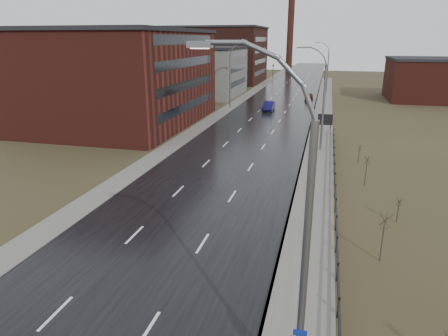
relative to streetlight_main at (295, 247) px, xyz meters
The scene contains 23 objects.
road 58.93m from the streetlight_main, 98.31° to the left, with size 14.00×300.00×0.06m, color black.
sidewalk_right 33.54m from the streetlight_main, 89.78° to the left, with size 3.20×180.00×0.18m, color #595651.
curb_right 33.57m from the streetlight_main, 92.42° to the left, with size 0.16×180.00×0.18m, color slate.
sidewalk_left 60.65m from the streetlight_main, 106.04° to the left, with size 2.40×260.00×0.12m, color #595651.
warehouse_near 52.13m from the streetlight_main, 124.42° to the left, with size 22.44×28.56×13.50m.
warehouse_mid 80.48m from the streetlight_main, 109.20° to the left, with size 16.32×20.40×10.50m.
warehouse_far 110.59m from the streetlight_main, 106.53° to the left, with size 26.52×24.48×15.50m.
building_right 82.95m from the streetlight_main, 74.74° to the left, with size 18.36×16.32×8.50m.
smokestack 149.01m from the streetlight_main, 95.58° to the left, with size 2.70×2.70×30.70m.
streetlight_main is the anchor object (origin of this frame).
streetlight_right_mid 34.01m from the streetlight_main, 89.95° to the left, with size 3.36×0.28×11.35m.
streetlight_left 62.15m from the streetlight_main, 105.08° to the left, with size 3.36×0.28×11.35m.
streetlight_right_far 88.01m from the streetlight_main, 89.98° to the left, with size 3.36×0.28×11.35m.
guardrail 17.27m from the streetlight_main, 83.61° to the left, with size 0.10×53.05×1.10m.
shrub_c 12.32m from the streetlight_main, 68.31° to the left, with size 0.69×0.73×2.95m.
shrub_d 18.05m from the streetlight_main, 69.98° to the left, with size 0.43×0.46×1.80m.
shrub_e 24.31m from the streetlight_main, 79.51° to the left, with size 0.63×0.66×2.66m.
shrub_f 31.16m from the streetlight_main, 82.06° to the left, with size 0.44×0.46×1.81m.
billboard 43.88m from the streetlight_main, 89.18° to the left, with size 1.96×0.17×2.53m.
traffic_light_left 119.16m from the streetlight_main, 97.95° to the left, with size 0.58×2.73×5.30m.
traffic_light_right 118.01m from the streetlight_main, 90.23° to the left, with size 0.58×2.73×5.30m.
car_near 59.65m from the streetlight_main, 98.85° to the left, with size 1.72×4.94×1.63m, color #100D42.
car_far 74.42m from the streetlight_main, 92.30° to the left, with size 1.68×4.18×1.42m, color #570E0F.
Camera 1 is at (9.05, -9.02, 12.11)m, focal length 32.00 mm.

